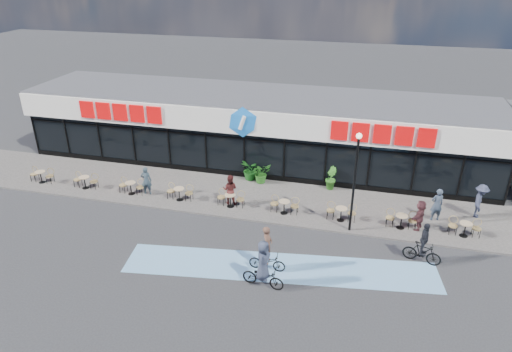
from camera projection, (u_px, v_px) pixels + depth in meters
The scene contains 25 objects.
ground at pixel (207, 237), 22.69m from camera, with size 120.00×120.00×0.00m, color #28282B.
sidewalk at pixel (233, 195), 26.60m from camera, with size 44.00×5.00×0.10m, color #635D58.
bike_lane at pixel (280, 267), 20.49m from camera, with size 14.00×2.20×0.01m, color #699CC7.
building at pixel (256, 128), 30.35m from camera, with size 30.60×6.57×4.75m.
lamp_post at pixel (355, 175), 21.80m from camera, with size 0.28×0.28×5.22m.
bistro_set_0 at pixel (42, 175), 27.89m from camera, with size 1.54×0.62×0.90m.
bistro_set_1 at pixel (85, 181), 27.22m from camera, with size 1.54×0.62×0.90m.
bistro_set_2 at pixel (131, 186), 26.55m from camera, with size 1.54×0.62×0.90m.
bistro_set_3 at pixel (180, 192), 25.88m from camera, with size 1.54×0.62×0.90m.
bistro_set_4 at pixel (231, 198), 25.20m from camera, with size 1.54×0.62×0.90m.
bistro_set_5 at pixel (284, 205), 24.53m from camera, with size 1.54×0.62×0.90m.
bistro_set_6 at pixel (341, 212), 23.86m from camera, with size 1.54×0.62×0.90m.
bistro_set_7 at pixel (401, 219), 23.19m from camera, with size 1.54×0.62×0.90m.
bistro_set_8 at pixel (465, 227), 22.52m from camera, with size 1.54×0.62×0.90m.
potted_plant_left at pixel (250, 170), 28.08m from camera, with size 1.19×1.03×1.32m, color #175317.
potted_plant_mid at pixel (261, 173), 27.80m from camera, with size 1.11×0.96×1.23m, color #26651D.
potted_plant_right at pixel (331, 178), 27.01m from camera, with size 0.75×0.61×1.37m, color #2E6D1F.
patron_left at pixel (146, 180), 26.33m from camera, with size 0.62×0.41×1.70m, color #2C3B45.
patron_right at pixel (230, 189), 25.29m from camera, with size 0.84×0.66×1.73m, color #4D1C1B.
pedestrian_a at pixel (420, 215), 22.90m from camera, with size 1.50×0.48×1.61m, color #4D272C.
pedestrian_b at pixel (480, 201), 23.94m from camera, with size 1.21×0.69×1.87m, color #2E3348.
pedestrian_c at pixel (437, 205), 23.66m from camera, with size 0.66×0.43×1.81m, color #333E4F.
cyclist_a at pixel (267, 255), 20.03m from camera, with size 1.65×0.64×2.22m.
cyclist_b at pixel (423, 247), 20.51m from camera, with size 1.79×1.01×2.05m.
cyclist_c at pixel (263, 270), 18.96m from camera, with size 1.91×0.94×2.24m.
Camera 1 is at (7.07, -17.94, 12.59)m, focal length 32.00 mm.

